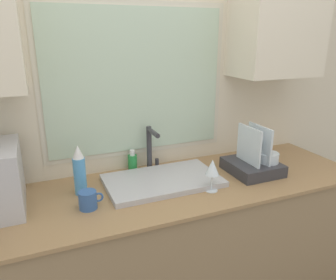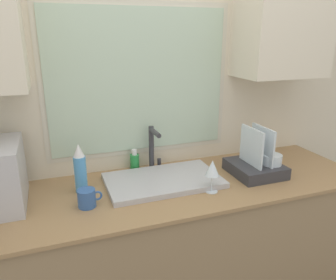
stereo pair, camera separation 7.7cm
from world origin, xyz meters
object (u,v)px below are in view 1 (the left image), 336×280
(spray_bottle, at_px, (79,171))
(soap_bottle, at_px, (133,162))
(mug_near_sink, at_px, (88,200))
(dish_rack, at_px, (254,163))
(wine_glass, at_px, (212,168))
(faucet, at_px, (151,145))

(spray_bottle, height_order, soap_bottle, spray_bottle)
(mug_near_sink, bearing_deg, dish_rack, 2.92)
(dish_rack, xyz_separation_m, wine_glass, (-0.36, -0.12, 0.07))
(faucet, bearing_deg, wine_glass, -62.55)
(dish_rack, xyz_separation_m, soap_bottle, (-0.67, 0.31, -0.01))
(mug_near_sink, bearing_deg, soap_bottle, 47.53)
(faucet, xyz_separation_m, soap_bottle, (-0.11, 0.04, -0.10))
(mug_near_sink, bearing_deg, faucet, 36.58)
(soap_bottle, bearing_deg, dish_rack, -24.73)
(faucet, bearing_deg, mug_near_sink, -143.42)
(mug_near_sink, xyz_separation_m, wine_glass, (0.64, -0.06, 0.09))
(dish_rack, distance_m, soap_bottle, 0.74)
(soap_bottle, distance_m, mug_near_sink, 0.49)
(dish_rack, height_order, wine_glass, dish_rack)
(spray_bottle, distance_m, wine_glass, 0.69)
(faucet, relative_size, soap_bottle, 2.04)
(faucet, distance_m, soap_bottle, 0.15)
(dish_rack, bearing_deg, soap_bottle, 155.27)
(mug_near_sink, bearing_deg, wine_glass, -5.72)
(soap_bottle, height_order, mug_near_sink, soap_bottle)
(dish_rack, height_order, spray_bottle, dish_rack)
(dish_rack, relative_size, soap_bottle, 2.22)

